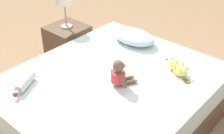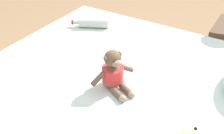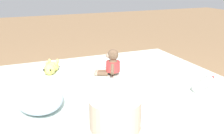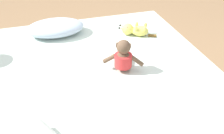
{
  "view_description": "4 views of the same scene",
  "coord_description": "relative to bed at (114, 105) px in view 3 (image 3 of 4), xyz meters",
  "views": [
    {
      "loc": [
        1.43,
        -1.61,
        1.94
      ],
      "look_at": [
        0.02,
        -0.01,
        0.59
      ],
      "focal_mm": 48.06,
      "sensor_mm": 36.0,
      "label": 1
    },
    {
      "loc": [
        1.14,
        0.59,
        1.44
      ],
      "look_at": [
        0.07,
        -0.07,
        0.56
      ],
      "focal_mm": 42.38,
      "sensor_mm": 36.0,
      "label": 2
    },
    {
      "loc": [
        -1.99,
        0.85,
        1.29
      ],
      "look_at": [
        0.05,
        -0.01,
        0.57
      ],
      "focal_mm": 43.94,
      "sensor_mm": 36.0,
      "label": 3
    },
    {
      "loc": [
        -0.43,
        -1.57,
        1.56
      ],
      "look_at": [
        0.03,
        -0.07,
        0.52
      ],
      "focal_mm": 44.75,
      "sensor_mm": 36.0,
      "label": 4
    }
  ],
  "objects": [
    {
      "name": "ground_plane",
      "position": [
        0.0,
        0.0,
        -0.23
      ],
      "size": [
        16.0,
        16.0,
        0.0
      ],
      "primitive_type": "plane",
      "color": "#93704C"
    },
    {
      "name": "bed",
      "position": [
        0.0,
        0.0,
        0.0
      ],
      "size": [
        1.6,
        1.88,
        0.47
      ],
      "color": "brown",
      "rests_on": "ground_plane"
    },
    {
      "name": "pillow",
      "position": [
        -0.26,
        0.65,
        0.3
      ],
      "size": [
        0.5,
        0.33,
        0.13
      ],
      "color": "silver",
      "rests_on": "bed"
    },
    {
      "name": "plush_monkey",
      "position": [
        0.12,
        -0.03,
        0.33
      ],
      "size": [
        0.27,
        0.25,
        0.24
      ],
      "color": "brown",
      "rests_on": "bed"
    },
    {
      "name": "plush_yellow_creature",
      "position": [
        0.39,
        0.45,
        0.29
      ],
      "size": [
        0.32,
        0.2,
        0.1
      ],
      "color": "#EAE066",
      "rests_on": "bed"
    },
    {
      "name": "glass_bottle",
      "position": [
        -0.44,
        -0.57,
        0.28
      ],
      "size": [
        0.19,
        0.29,
        0.08
      ],
      "color": "#B7BCB2",
      "rests_on": "bed"
    },
    {
      "name": "bedside_lamp",
      "position": [
        -1.12,
        0.47,
        0.54
      ],
      "size": [
        0.2,
        0.2,
        0.4
      ],
      "color": "gray",
      "rests_on": "nightstand"
    }
  ]
}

